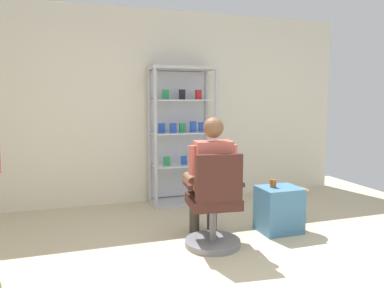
# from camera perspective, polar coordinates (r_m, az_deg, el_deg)

# --- Properties ---
(back_wall) EXTENTS (6.00, 0.10, 2.70)m
(back_wall) POSITION_cam_1_polar(r_m,az_deg,el_deg) (5.33, -6.57, 5.64)
(back_wall) COLOR silver
(back_wall) RESTS_ON ground
(display_cabinet_main) EXTENTS (0.90, 0.45, 1.90)m
(display_cabinet_main) POSITION_cam_1_polar(r_m,az_deg,el_deg) (5.22, -1.68, 1.43)
(display_cabinet_main) COLOR #B7B7BC
(display_cabinet_main) RESTS_ON ground
(office_chair) EXTENTS (0.59, 0.56, 0.96)m
(office_chair) POSITION_cam_1_polar(r_m,az_deg,el_deg) (3.69, 3.44, -9.95)
(office_chair) COLOR slate
(office_chair) RESTS_ON ground
(seated_shopkeeper) EXTENTS (0.52, 0.59, 1.29)m
(seated_shopkeeper) POSITION_cam_1_polar(r_m,az_deg,el_deg) (3.77, 2.82, -4.61)
(seated_shopkeeper) COLOR #3F382D
(seated_shopkeeper) RESTS_ON ground
(storage_crate) EXTENTS (0.44, 0.37, 0.50)m
(storage_crate) POSITION_cam_1_polar(r_m,az_deg,el_deg) (4.28, 13.20, -9.76)
(storage_crate) COLOR teal
(storage_crate) RESTS_ON ground
(tea_glass) EXTENTS (0.07, 0.07, 0.09)m
(tea_glass) POSITION_cam_1_polar(r_m,az_deg,el_deg) (4.19, 12.36, -5.93)
(tea_glass) COLOR brown
(tea_glass) RESTS_ON storage_crate
(wooden_stool) EXTENTS (0.32, 0.32, 0.47)m
(wooden_stool) POSITION_cam_1_polar(r_m,az_deg,el_deg) (4.32, 15.30, -7.98)
(wooden_stool) COLOR olive
(wooden_stool) RESTS_ON ground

